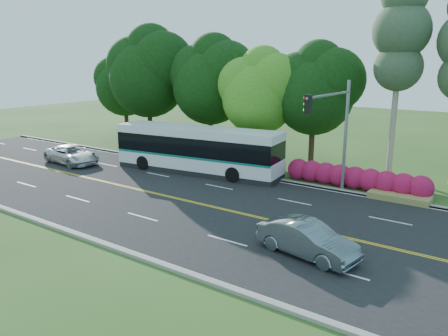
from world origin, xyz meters
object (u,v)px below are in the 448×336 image
Objects in this scene: transit_bus at (197,150)px; suv at (72,155)px; sedan at (307,239)px; traffic_signal at (335,122)px.

suv is (-10.08, -3.63, -0.93)m from transit_bus.
sedan is at bearing -97.57° from suv.
traffic_signal is at bearing -76.30° from suv.
transit_bus is 2.48× the size of suv.
traffic_signal is 11.03m from transit_bus.
sedan is 0.85× the size of suv.
traffic_signal is 1.33× the size of suv.
traffic_signal is 0.54× the size of transit_bus.
transit_bus is 2.91× the size of sedan.
sedan is (12.81, -8.65, -0.92)m from transit_bus.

